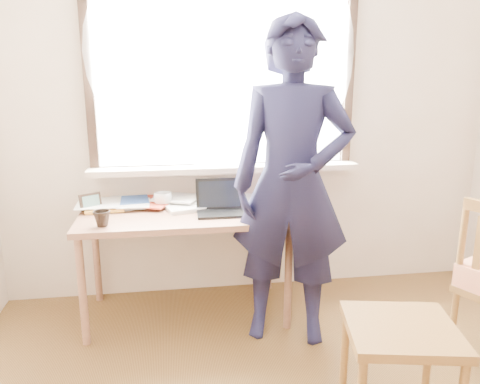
{
  "coord_description": "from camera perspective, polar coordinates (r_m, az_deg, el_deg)",
  "views": [
    {
      "loc": [
        -0.59,
        -1.25,
        1.56
      ],
      "look_at": [
        -0.25,
        0.95,
        1.0
      ],
      "focal_mm": 35.0,
      "sensor_mm": 36.0,
      "label": 1
    }
  ],
  "objects": [
    {
      "name": "mouse",
      "position": [
        2.96,
        3.14,
        -2.28
      ],
      "size": [
        0.08,
        0.06,
        0.03
      ],
      "primitive_type": "ellipsoid",
      "color": "black",
      "rests_on": "desk"
    },
    {
      "name": "picture_frame",
      "position": [
        3.12,
        -17.75,
        -1.33
      ],
      "size": [
        0.13,
        0.09,
        0.11
      ],
      "color": "black",
      "rests_on": "desk"
    },
    {
      "name": "desk",
      "position": [
        3.02,
        -6.68,
        -3.77
      ],
      "size": [
        1.32,
        0.66,
        0.71
      ],
      "color": "#906148",
      "rests_on": "ground"
    },
    {
      "name": "room_shell",
      "position": [
        1.56,
        13.07,
        16.68
      ],
      "size": [
        3.52,
        4.02,
        2.61
      ],
      "color": "beige",
      "rests_on": "ground"
    },
    {
      "name": "book_a",
      "position": [
        3.19,
        -14.62,
        -1.59
      ],
      "size": [
        0.19,
        0.25,
        0.02
      ],
      "primitive_type": "imported",
      "rotation": [
        0.0,
        0.0,
        0.02
      ],
      "color": "white",
      "rests_on": "desk"
    },
    {
      "name": "person",
      "position": [
        2.7,
        6.35,
        0.88
      ],
      "size": [
        0.79,
        0.62,
        1.89
      ],
      "primitive_type": "imported",
      "rotation": [
        0.0,
        0.0,
        -0.28
      ],
      "color": "black",
      "rests_on": "ground"
    },
    {
      "name": "mug_dark",
      "position": [
        2.81,
        -16.48,
        -3.12
      ],
      "size": [
        0.11,
        0.11,
        0.09
      ],
      "primitive_type": "imported",
      "rotation": [
        0.0,
        0.0,
        -0.16
      ],
      "color": "black",
      "rests_on": "desk"
    },
    {
      "name": "desk_clutter",
      "position": [
        3.18,
        -11.47,
        -1.22
      ],
      "size": [
        0.91,
        0.54,
        0.05
      ],
      "color": "white",
      "rests_on": "desk"
    },
    {
      "name": "work_chair",
      "position": [
        2.29,
        18.99,
        -16.79
      ],
      "size": [
        0.55,
        0.54,
        0.48
      ],
      "color": "olive",
      "rests_on": "ground"
    },
    {
      "name": "mug_white",
      "position": [
        3.13,
        -9.38,
        -0.94
      ],
      "size": [
        0.17,
        0.17,
        0.1
      ],
      "primitive_type": "imported",
      "rotation": [
        0.0,
        0.0,
        0.79
      ],
      "color": "white",
      "rests_on": "desk"
    },
    {
      "name": "laptop",
      "position": [
        2.97,
        -2.42,
        -1.55
      ],
      "size": [
        0.3,
        0.25,
        0.2
      ],
      "color": "black",
      "rests_on": "desk"
    },
    {
      "name": "book_b",
      "position": [
        3.24,
        -0.74,
        -0.91
      ],
      "size": [
        0.23,
        0.29,
        0.02
      ],
      "primitive_type": "imported",
      "rotation": [
        0.0,
        0.0,
        -0.17
      ],
      "color": "white",
      "rests_on": "desk"
    }
  ]
}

